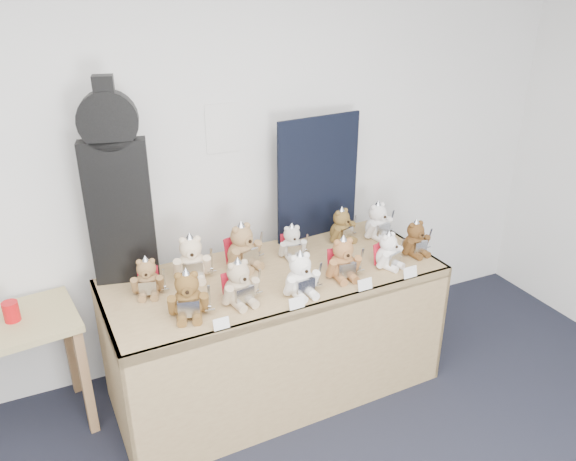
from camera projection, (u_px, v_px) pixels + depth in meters
name	position (u px, v px, depth m)	size (l,w,h in m)	color
room_shell	(222.00, 128.00, 3.39)	(6.00, 6.00, 6.00)	silver
display_table	(281.00, 306.00, 3.29)	(2.00, 0.89, 0.82)	olive
guitar_case	(117.00, 187.00, 3.01)	(0.36, 0.17, 1.15)	black
navy_board	(318.00, 178.00, 3.62)	(0.60, 0.02, 0.80)	black
red_cup	(11.00, 311.00, 2.98)	(0.08, 0.08, 0.11)	red
teddy_front_far_left	(188.00, 296.00, 2.83)	(0.24, 0.22, 0.29)	brown
teddy_front_left	(239.00, 284.00, 2.95)	(0.24, 0.21, 0.28)	tan
teddy_front_centre	(301.00, 276.00, 3.03)	(0.23, 0.19, 0.28)	white
teddy_front_right	(343.00, 260.00, 3.20)	(0.23, 0.20, 0.28)	#9C663B
teddy_front_far_right	(388.00, 252.00, 3.33)	(0.21, 0.19, 0.25)	white
teddy_front_end	(415.00, 239.00, 3.48)	(0.21, 0.17, 0.25)	brown
teddy_back_left	(192.00, 259.00, 3.19)	(0.25, 0.21, 0.30)	beige
teddy_back_centre_left	(243.00, 248.00, 3.32)	(0.26, 0.24, 0.31)	#9C784E
teddy_back_centre_right	(292.00, 243.00, 3.45)	(0.19, 0.17, 0.24)	beige
teddy_back_right	(342.00, 227.00, 3.65)	(0.21, 0.19, 0.25)	brown
teddy_back_end	(378.00, 222.00, 3.70)	(0.23, 0.20, 0.28)	white
teddy_back_far_left	(147.00, 278.00, 3.04)	(0.20, 0.18, 0.24)	olive
entry_card_a	(221.00, 324.00, 2.76)	(0.08, 0.00, 0.06)	white
entry_card_b	(297.00, 303.00, 2.93)	(0.09, 0.00, 0.06)	white
entry_card_c	(365.00, 284.00, 3.10)	(0.09, 0.00, 0.07)	white
entry_card_d	(410.00, 272.00, 3.23)	(0.09, 0.00, 0.07)	white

